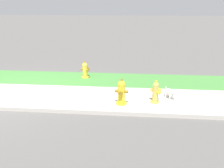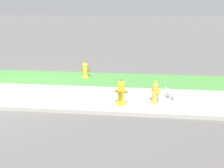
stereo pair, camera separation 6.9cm
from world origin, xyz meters
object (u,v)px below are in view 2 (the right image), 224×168
at_px(fire_hydrant_by_grass_verge, 121,92).
at_px(fire_hydrant_across_street, 86,70).
at_px(fire_hydrant_mid_block, 155,93).
at_px(small_white_dog, 170,92).

xyz_separation_m(fire_hydrant_by_grass_verge, fire_hydrant_across_street, (-1.59, 2.42, -0.06)).
relative_size(fire_hydrant_by_grass_verge, fire_hydrant_mid_block, 1.12).
xyz_separation_m(fire_hydrant_by_grass_verge, fire_hydrant_mid_block, (1.02, 0.20, -0.04)).
height_order(fire_hydrant_across_street, small_white_dog, fire_hydrant_across_street).
bearing_deg(fire_hydrant_mid_block, fire_hydrant_across_street, -171.31).
height_order(fire_hydrant_by_grass_verge, fire_hydrant_across_street, fire_hydrant_by_grass_verge).
relative_size(fire_hydrant_mid_block, small_white_dog, 1.71).
bearing_deg(fire_hydrant_across_street, small_white_dog, -6.89).
height_order(fire_hydrant_mid_block, small_white_dog, fire_hydrant_mid_block).
bearing_deg(fire_hydrant_across_street, fire_hydrant_by_grass_verge, -32.09).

